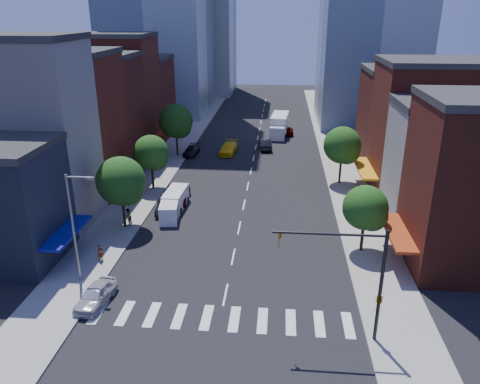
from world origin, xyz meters
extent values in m
plane|color=black|center=(0.00, 0.00, 0.00)|extent=(220.00, 220.00, 0.00)
cube|color=gray|center=(-12.50, 40.00, 0.07)|extent=(5.00, 120.00, 0.15)
cube|color=gray|center=(12.50, 40.00, 0.07)|extent=(5.00, 120.00, 0.15)
cube|color=silver|center=(0.00, -3.00, 0.01)|extent=(19.00, 3.00, 0.01)
cube|color=beige|center=(-21.00, 12.00, 9.00)|extent=(12.00, 8.00, 18.00)
cube|color=maroon|center=(-21.00, 20.50, 8.00)|extent=(12.00, 9.00, 16.00)
cube|color=#541F15|center=(-21.00, 29.00, 7.50)|extent=(12.00, 8.00, 15.00)
cube|color=maroon|center=(-21.00, 37.50, 8.50)|extent=(12.00, 9.00, 17.00)
cube|color=#541F15|center=(-21.00, 47.00, 6.50)|extent=(12.00, 10.00, 13.00)
cube|color=beige|center=(21.00, 15.00, 6.00)|extent=(12.00, 8.00, 12.00)
cube|color=maroon|center=(21.00, 24.00, 7.50)|extent=(12.00, 10.00, 15.00)
cube|color=#541F15|center=(21.00, 34.00, 6.50)|extent=(12.00, 10.00, 13.00)
cylinder|color=black|center=(10.50, -4.50, 4.15)|extent=(0.24, 0.24, 8.00)
cylinder|color=black|center=(7.00, -4.50, 7.75)|extent=(7.00, 0.16, 0.16)
imported|color=gold|center=(4.00, -4.50, 7.15)|extent=(0.22, 0.18, 1.10)
imported|color=gold|center=(10.50, -4.50, 3.35)|extent=(0.48, 2.24, 0.90)
cylinder|color=slate|center=(-12.00, 1.00, 4.65)|extent=(0.20, 0.20, 9.00)
cylinder|color=slate|center=(-11.00, 1.00, 8.95)|extent=(2.00, 0.14, 0.14)
cube|color=slate|center=(-10.10, 1.00, 8.90)|extent=(0.50, 0.25, 0.18)
cylinder|color=black|center=(-11.50, 11.00, 2.11)|extent=(0.28, 0.28, 3.92)
sphere|color=#1E4112|center=(-11.50, 11.00, 5.05)|extent=(4.80, 4.80, 4.80)
sphere|color=#1E4112|center=(-10.90, 10.70, 4.35)|extent=(3.36, 3.36, 3.36)
cylinder|color=black|center=(-11.50, 22.00, 1.97)|extent=(0.28, 0.28, 3.64)
sphere|color=#1E4112|center=(-11.50, 22.00, 4.70)|extent=(4.20, 4.20, 4.20)
sphere|color=#1E4112|center=(-10.90, 21.70, 4.05)|extent=(2.94, 2.94, 2.94)
cylinder|color=black|center=(-11.50, 36.00, 2.25)|extent=(0.28, 0.28, 4.20)
sphere|color=#1E4112|center=(-11.50, 36.00, 5.40)|extent=(5.00, 5.00, 5.00)
sphere|color=#1E4112|center=(-10.90, 35.70, 4.65)|extent=(3.50, 3.50, 3.50)
cylinder|color=black|center=(11.50, 8.00, 1.83)|extent=(0.28, 0.28, 3.36)
sphere|color=#1E4112|center=(11.50, 8.00, 4.35)|extent=(4.00, 4.00, 4.00)
sphere|color=#1E4112|center=(12.10, 7.70, 3.75)|extent=(2.80, 2.80, 2.80)
cylinder|color=black|center=(11.50, 26.00, 2.11)|extent=(0.28, 0.28, 3.92)
sphere|color=#1E4112|center=(11.50, 26.00, 5.05)|extent=(4.60, 4.60, 4.60)
sphere|color=#1E4112|center=(12.10, 25.70, 4.35)|extent=(3.22, 3.22, 3.22)
imported|color=#BABABF|center=(-9.50, -2.00, 0.76)|extent=(2.31, 4.62, 1.51)
imported|color=black|center=(-8.26, 15.41, 0.76)|extent=(1.66, 4.63, 1.52)
imported|color=#999999|center=(-7.83, 18.25, 0.80)|extent=(3.00, 5.93, 1.61)
imported|color=black|center=(-9.50, 36.84, 0.67)|extent=(2.17, 4.73, 1.34)
cube|color=silver|center=(-7.50, 13.75, 0.96)|extent=(2.40, 4.75, 1.91)
cube|color=black|center=(-7.28, 12.04, 1.23)|extent=(1.79, 1.12, 0.82)
cylinder|color=black|center=(-8.11, 12.11, 0.32)|extent=(0.32, 0.72, 0.69)
cylinder|color=black|center=(-6.49, 12.32, 0.32)|extent=(0.32, 0.72, 0.69)
cylinder|color=black|center=(-8.51, 15.18, 0.32)|extent=(0.32, 0.72, 0.69)
cylinder|color=black|center=(-6.89, 15.39, 0.32)|extent=(0.32, 0.72, 0.69)
cube|color=white|center=(-7.50, 16.61, 1.02)|extent=(2.12, 4.92, 2.04)
cube|color=black|center=(-7.57, 14.76, 1.31)|extent=(1.83, 1.04, 0.87)
cylinder|color=black|center=(-8.44, 14.99, 0.34)|extent=(0.27, 0.75, 0.74)
cylinder|color=black|center=(-6.69, 14.93, 0.34)|extent=(0.27, 0.75, 0.74)
cylinder|color=black|center=(-8.31, 18.29, 0.34)|extent=(0.27, 0.75, 0.74)
cylinder|color=black|center=(-6.56, 18.22, 0.34)|extent=(0.27, 0.75, 0.74)
imported|color=yellow|center=(-3.99, 38.14, 0.80)|extent=(2.69, 5.68, 1.60)
imported|color=black|center=(1.50, 41.01, 0.82)|extent=(2.39, 5.18, 1.64)
imported|color=#999999|center=(5.32, 50.74, 0.69)|extent=(1.71, 4.09, 1.38)
cube|color=silver|center=(3.70, 50.65, 1.79)|extent=(3.26, 7.46, 3.58)
cube|color=silver|center=(3.35, 46.42, 1.23)|extent=(2.61, 2.20, 2.24)
cylinder|color=black|center=(2.20, 47.41, 0.50)|extent=(0.42, 1.03, 1.01)
cylinder|color=black|center=(4.65, 47.21, 0.50)|extent=(0.42, 1.03, 1.01)
cylinder|color=black|center=(2.61, 52.42, 0.50)|extent=(0.42, 1.03, 1.01)
cylinder|color=black|center=(5.06, 52.22, 0.50)|extent=(0.42, 1.03, 1.01)
imported|color=#999999|center=(-11.41, 4.06, 0.91)|extent=(0.57, 0.66, 1.52)
imported|color=#999999|center=(-11.27, 11.40, 1.04)|extent=(0.86, 1.00, 1.78)
camera|label=1|loc=(3.83, -30.61, 20.53)|focal=35.00mm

